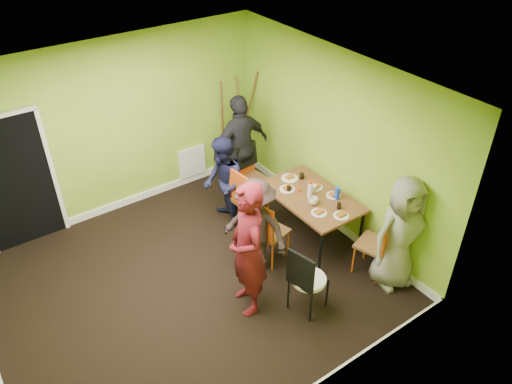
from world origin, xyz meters
The scene contains 28 objects.
ground centered at (0.00, 0.00, 0.00)m, with size 5.00×5.00×0.00m, color black.
room_walls centered at (-0.02, 0.04, 0.99)m, with size 5.04×4.54×2.82m.
dining_table centered at (1.99, -0.14, 0.70)m, with size 0.90×1.50×0.75m.
chair_left_far centered at (1.30, 0.55, 0.61)m, with size 0.49×0.49×1.08m.
chair_left_near centered at (1.13, -0.23, 0.58)m, with size 0.53×0.53×1.04m.
chair_back_end centered at (1.81, 1.27, 0.70)m, with size 0.45×0.52×1.00m.
chair_front_end centered at (2.23, -1.31, 0.58)m, with size 0.53×0.54×1.03m.
chair_bentwood centered at (0.97, -1.25, 0.56)m, with size 0.48×0.47×1.01m.
easel centered at (2.13, 2.02, 0.93)m, with size 0.76×0.71×1.89m.
plate_near_left centered at (1.81, 0.19, 0.76)m, with size 0.24×0.24×0.01m, color white.
plate_near_right centered at (1.80, -0.53, 0.76)m, with size 0.22×0.22×0.01m, color white.
plate_far_back centered at (2.02, 0.40, 0.76)m, with size 0.26×0.26×0.01m, color white.
plate_far_front centered at (2.01, -0.75, 0.76)m, with size 0.22×0.22×0.01m, color white.
plate_wall_back centered at (2.18, -0.02, 0.76)m, with size 0.21×0.21×0.01m, color white.
plate_wall_front centered at (2.25, -0.33, 0.76)m, with size 0.22×0.22×0.01m, color white.
thermos centered at (1.96, -0.14, 0.87)m, with size 0.07×0.07×0.24m, color white.
blue_bottle centered at (2.24, -0.41, 0.85)m, with size 0.08×0.08×0.19m, color blue.
orange_bottle centered at (1.90, 0.04, 0.79)m, with size 0.03×0.03×0.09m, color #F05816.
glass_mid centered at (1.79, 0.14, 0.79)m, with size 0.07×0.07×0.09m, color black.
glass_back centered at (2.17, 0.29, 0.80)m, with size 0.07×0.07×0.09m, color black.
glass_front centered at (2.10, -0.60, 0.80)m, with size 0.06×0.06×0.10m, color black.
cup_a centered at (1.88, -0.31, 0.80)m, with size 0.14×0.14×0.11m, color white.
cup_b centered at (2.10, -0.06, 0.80)m, with size 0.10×0.10×0.09m, color white.
person_standing centered at (0.44, -0.77, 0.93)m, with size 0.68×0.45×1.87m, color #5B0F18.
person_left_far centered at (1.10, 0.85, 0.75)m, with size 0.73×0.57×1.51m, color #141532.
person_left_near centered at (0.91, -0.27, 0.74)m, with size 0.96×0.55×1.48m, color black.
person_back_end centered at (1.79, 1.41, 0.90)m, with size 1.06×0.44×1.81m, color black.
person_front_end centered at (2.30, -1.54, 0.83)m, with size 0.81×0.53×1.66m, color gray.
Camera 1 is at (-2.10, -4.54, 4.94)m, focal length 35.00 mm.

